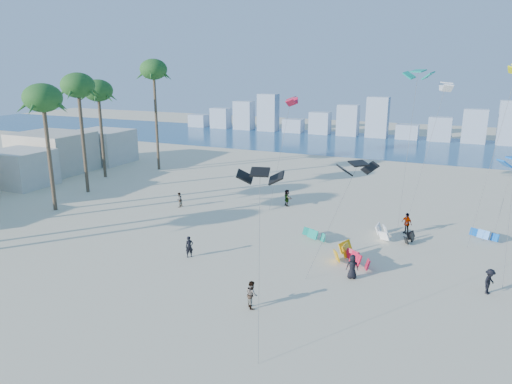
% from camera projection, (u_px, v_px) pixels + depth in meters
% --- Properties ---
extents(ground, '(220.00, 220.00, 0.00)m').
position_uv_depth(ground, '(97.00, 327.00, 27.20)').
color(ground, beige).
rests_on(ground, ground).
extents(ocean, '(220.00, 220.00, 0.00)m').
position_uv_depth(ocean, '(359.00, 144.00, 90.66)').
color(ocean, navy).
rests_on(ocean, ground).
extents(kitesurfer_near, '(0.73, 0.74, 1.72)m').
position_uv_depth(kitesurfer_near, '(189.00, 247.00, 36.89)').
color(kitesurfer_near, black).
rests_on(kitesurfer_near, ground).
extents(kitesurfer_mid, '(1.07, 1.09, 1.77)m').
position_uv_depth(kitesurfer_mid, '(252.00, 294.00, 29.20)').
color(kitesurfer_mid, gray).
rests_on(kitesurfer_mid, ground).
extents(kitesurfers_far, '(35.16, 16.07, 1.93)m').
position_uv_depth(kitesurfers_far, '(352.00, 227.00, 41.35)').
color(kitesurfers_far, black).
rests_on(kitesurfers_far, ground).
extents(grounded_kites, '(16.41, 12.35, 1.01)m').
position_uv_depth(grounded_kites, '(375.00, 244.00, 38.68)').
color(grounded_kites, '#0B8B76').
rests_on(grounded_kites, ground).
extents(flying_kites, '(24.75, 29.73, 18.52)m').
position_uv_depth(flying_kites, '(442.00, 101.00, 36.84)').
color(flying_kites, black).
rests_on(flying_kites, ground).
extents(palm_row, '(9.44, 44.80, 15.60)m').
position_uv_depth(palm_row, '(25.00, 99.00, 47.44)').
color(palm_row, brown).
rests_on(palm_row, ground).
extents(beachfront_buildings, '(11.50, 43.00, 6.00)m').
position_uv_depth(beachfront_buildings, '(2.00, 165.00, 58.10)').
color(beachfront_buildings, beige).
rests_on(beachfront_buildings, ground).
extents(distant_skyline, '(85.00, 3.00, 8.40)m').
position_uv_depth(distant_skyline, '(365.00, 122.00, 99.13)').
color(distant_skyline, '#9EADBF').
rests_on(distant_skyline, ground).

